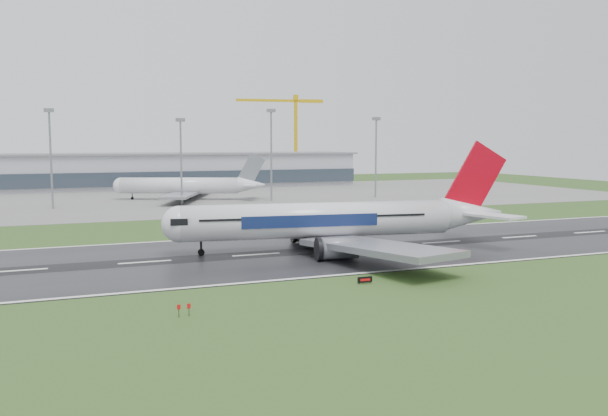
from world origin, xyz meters
name	(u,v)px	position (x,y,z in m)	size (l,w,h in m)	color
ground	(145,263)	(0.00, 0.00, 0.00)	(520.00, 520.00, 0.00)	#29481A
runway	(145,262)	(0.00, 0.00, 0.05)	(400.00, 45.00, 0.10)	black
apron	(100,200)	(0.00, 125.00, 0.04)	(400.00, 130.00, 0.08)	slate
terminal	(92,172)	(0.00, 185.00, 7.50)	(240.00, 36.00, 15.00)	#9899A3
main_airliner	(342,198)	(36.90, -0.92, 10.05)	(67.42, 64.21, 19.90)	silver
parked_airliner	(186,177)	(29.13, 116.14, 8.24)	(55.68, 51.84, 16.32)	silver
tower_crane	(296,139)	(102.58, 200.00, 22.54)	(45.75, 2.50, 45.09)	gold
runway_sign	(365,280)	(28.05, -28.28, 0.52)	(2.30, 0.26, 1.04)	black
floodmast_2	(51,161)	(-15.58, 100.00, 14.92)	(0.64, 0.64, 29.84)	gray
floodmast_3	(181,163)	(24.54, 100.00, 13.70)	(0.64, 0.64, 27.41)	gray
floodmast_4	(271,157)	(56.04, 100.00, 15.51)	(0.64, 0.64, 31.02)	gray
floodmast_5	(376,159)	(97.16, 100.00, 14.38)	(0.64, 0.64, 28.76)	gray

